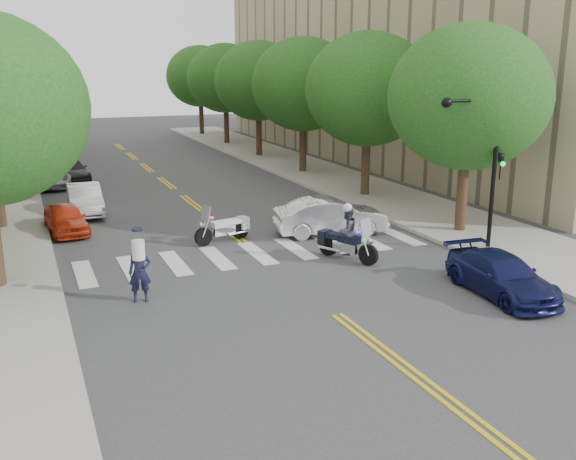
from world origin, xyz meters
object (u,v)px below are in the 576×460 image
motorcycle_parked (227,228)px  officer_standing (140,272)px  sedan_blue (501,275)px  motorcycle_police (346,235)px  convertible (331,216)px

motorcycle_parked → officer_standing: officer_standing is taller
officer_standing → sedan_blue: bearing=-12.0°
sedan_blue → motorcycle_police: bearing=122.0°
convertible → sedan_blue: (1.62, -8.38, -0.13)m
sedan_blue → convertible: bearing=105.0°
motorcycle_parked → motorcycle_police: bearing=-156.8°
motorcycle_police → motorcycle_parked: bearing=-75.9°
convertible → officer_standing: bearing=128.6°
motorcycle_police → convertible: 3.49m
officer_standing → motorcycle_parked: bearing=58.7°
motorcycle_parked → sedan_blue: size_ratio=0.56×
officer_standing → convertible: bearing=36.4°
convertible → sedan_blue: convertible is taller
motorcycle_police → convertible: size_ratio=0.52×
motorcycle_parked → convertible: motorcycle_parked is taller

